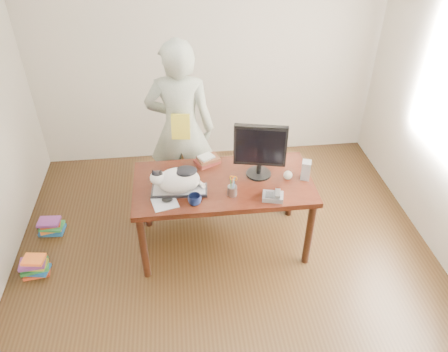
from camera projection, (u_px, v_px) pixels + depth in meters
room at (233, 165)px, 3.06m from camera, size 4.50×4.50×4.50m
desk at (222, 189)px, 4.05m from camera, size 1.60×0.80×0.75m
keyboard at (179, 190)px, 3.77m from camera, size 0.49×0.21×0.03m
cat at (177, 179)px, 3.70m from camera, size 0.47×0.25×0.27m
monitor at (260, 148)px, 3.80m from camera, size 0.46×0.27×0.52m
pen_cup at (232, 190)px, 3.72m from camera, size 0.11×0.11×0.20m
mousepad at (165, 203)px, 3.66m from camera, size 0.24×0.23×0.00m
mouse at (167, 199)px, 3.66m from camera, size 0.10×0.08×0.04m
coffee_mug at (195, 200)px, 3.62m from camera, size 0.14×0.14×0.09m
phone at (273, 196)px, 3.69m from camera, size 0.20×0.16×0.08m
speaker at (306, 170)px, 3.89m from camera, size 0.10×0.11×0.18m
baseball at (288, 175)px, 3.91m from camera, size 0.08×0.08×0.08m
book_stack at (208, 160)px, 4.12m from camera, size 0.26×0.24×0.08m
calculator at (277, 156)px, 4.18m from camera, size 0.17×0.22×0.06m
person at (181, 130)px, 4.31m from camera, size 0.72×0.52×1.84m
held_book at (181, 127)px, 4.09m from camera, size 0.18×0.12×0.24m
book_pile_a at (35, 266)px, 3.97m from camera, size 0.27×0.22×0.18m
book_pile_b at (51, 226)px, 4.42m from camera, size 0.26×0.20×0.15m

